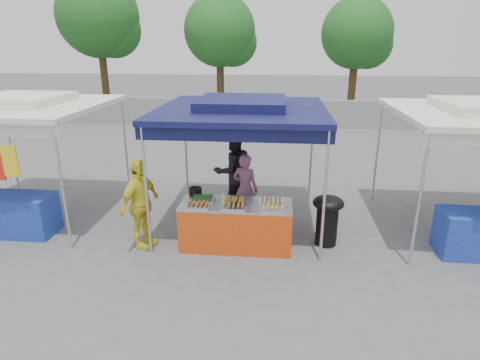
# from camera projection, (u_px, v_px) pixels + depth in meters

# --- Properties ---
(ground_plane) EXTENTS (80.00, 80.00, 0.00)m
(ground_plane) POSITION_uv_depth(u_px,v_px,m) (237.00, 243.00, 7.55)
(ground_plane) COLOR #59585B
(back_wall) EXTENTS (40.00, 0.25, 1.20)m
(back_wall) POSITION_uv_depth(u_px,v_px,m) (263.00, 113.00, 17.70)
(back_wall) COLOR gray
(back_wall) RESTS_ON ground_plane
(main_canopy) EXTENTS (3.20, 3.20, 2.57)m
(main_canopy) POSITION_uv_depth(u_px,v_px,m) (242.00, 109.00, 7.69)
(main_canopy) COLOR #B9B9C0
(main_canopy) RESTS_ON ground_plane
(neighbor_stall_left) EXTENTS (3.20, 3.20, 2.57)m
(neighbor_stall_left) POSITION_uv_depth(u_px,v_px,m) (16.00, 147.00, 7.98)
(neighbor_stall_left) COLOR #B9B9C0
(neighbor_stall_left) RESTS_ON ground_plane
(tree_0) EXTENTS (3.88, 3.88, 6.67)m
(tree_0) POSITION_uv_depth(u_px,v_px,m) (102.00, 20.00, 19.19)
(tree_0) COLOR #402E18
(tree_0) RESTS_ON ground_plane
(tree_1) EXTENTS (3.42, 3.34, 5.75)m
(tree_1) POSITION_uv_depth(u_px,v_px,m) (223.00, 34.00, 18.88)
(tree_1) COLOR #402E18
(tree_1) RESTS_ON ground_plane
(tree_2) EXTENTS (3.34, 3.25, 5.58)m
(tree_2) POSITION_uv_depth(u_px,v_px,m) (360.00, 36.00, 18.50)
(tree_2) COLOR #402E18
(tree_2) RESTS_ON ground_plane
(vendor_table) EXTENTS (2.00, 0.80, 0.85)m
(vendor_table) POSITION_uv_depth(u_px,v_px,m) (236.00, 225.00, 7.32)
(vendor_table) COLOR #BF3F11
(vendor_table) RESTS_ON ground_plane
(food_tray_fl) EXTENTS (0.42, 0.30, 0.07)m
(food_tray_fl) POSITION_uv_depth(u_px,v_px,m) (198.00, 205.00, 7.01)
(food_tray_fl) COLOR silver
(food_tray_fl) RESTS_ON vendor_table
(food_tray_fm) EXTENTS (0.42, 0.30, 0.07)m
(food_tray_fm) POSITION_uv_depth(u_px,v_px,m) (233.00, 207.00, 6.95)
(food_tray_fm) COLOR silver
(food_tray_fm) RESTS_ON vendor_table
(food_tray_fr) EXTENTS (0.42, 0.30, 0.07)m
(food_tray_fr) POSITION_uv_depth(u_px,v_px,m) (272.00, 208.00, 6.89)
(food_tray_fr) COLOR silver
(food_tray_fr) RESTS_ON vendor_table
(food_tray_bl) EXTENTS (0.42, 0.30, 0.07)m
(food_tray_bl) POSITION_uv_depth(u_px,v_px,m) (203.00, 199.00, 7.30)
(food_tray_bl) COLOR silver
(food_tray_bl) RESTS_ON vendor_table
(food_tray_bm) EXTENTS (0.42, 0.30, 0.07)m
(food_tray_bm) POSITION_uv_depth(u_px,v_px,m) (234.00, 200.00, 7.25)
(food_tray_bm) COLOR silver
(food_tray_bm) RESTS_ON vendor_table
(food_tray_br) EXTENTS (0.42, 0.30, 0.07)m
(food_tray_br) POSITION_uv_depth(u_px,v_px,m) (271.00, 201.00, 7.17)
(food_tray_br) COLOR silver
(food_tray_br) RESTS_ON vendor_table
(cooking_pot) EXTENTS (0.24, 0.24, 0.14)m
(cooking_pot) POSITION_uv_depth(u_px,v_px,m) (195.00, 191.00, 7.56)
(cooking_pot) COLOR black
(cooking_pot) RESTS_ON vendor_table
(skewer_cup) EXTENTS (0.08, 0.08, 0.09)m
(skewer_cup) POSITION_uv_depth(u_px,v_px,m) (223.00, 206.00, 6.94)
(skewer_cup) COLOR #B9B9C0
(skewer_cup) RESTS_ON vendor_table
(wok_burner) EXTENTS (0.57, 0.57, 0.96)m
(wok_burner) POSITION_uv_depth(u_px,v_px,m) (327.00, 216.00, 7.35)
(wok_burner) COLOR black
(wok_burner) RESTS_ON ground_plane
(crate_left) EXTENTS (0.46, 0.32, 0.28)m
(crate_left) POSITION_uv_depth(u_px,v_px,m) (222.00, 226.00, 7.95)
(crate_left) COLOR #1328A0
(crate_left) RESTS_ON ground_plane
(crate_right) EXTENTS (0.52, 0.37, 0.31)m
(crate_right) POSITION_uv_depth(u_px,v_px,m) (252.00, 223.00, 8.00)
(crate_right) COLOR #1328A0
(crate_right) RESTS_ON ground_plane
(crate_stacked) EXTENTS (0.50, 0.35, 0.30)m
(crate_stacked) POSITION_uv_depth(u_px,v_px,m) (252.00, 209.00, 7.90)
(crate_stacked) COLOR #1328A0
(crate_stacked) RESTS_ON crate_right
(vendor_woman) EXTENTS (0.64, 0.52, 1.50)m
(vendor_woman) POSITION_uv_depth(u_px,v_px,m) (245.00, 189.00, 8.15)
(vendor_woman) COLOR #875678
(vendor_woman) RESTS_ON ground_plane
(helper_man) EXTENTS (1.12, 1.05, 1.84)m
(helper_man) POSITION_uv_depth(u_px,v_px,m) (233.00, 171.00, 8.72)
(helper_man) COLOR black
(helper_man) RESTS_ON ground_plane
(customer_person) EXTENTS (0.72, 1.06, 1.68)m
(customer_person) POSITION_uv_depth(u_px,v_px,m) (140.00, 204.00, 7.16)
(customer_person) COLOR yellow
(customer_person) RESTS_ON ground_plane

